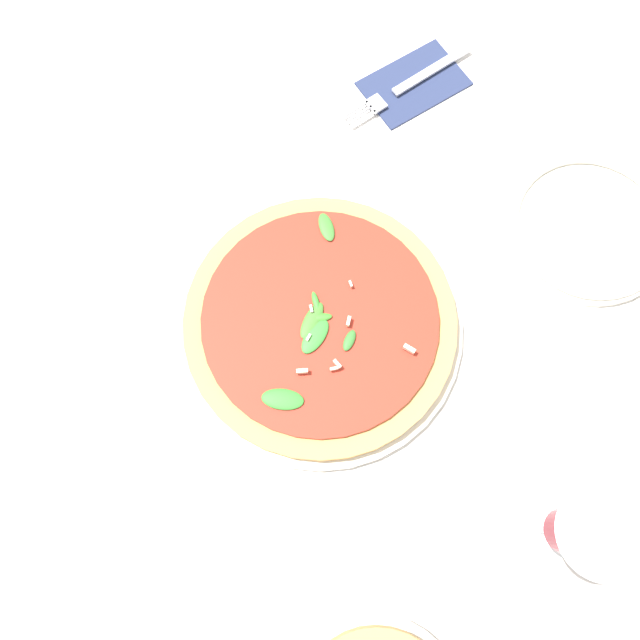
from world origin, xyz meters
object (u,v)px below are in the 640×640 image
object	(u,v)px
fork	(410,83)
side_plate_white	(590,228)
pizza_arugula_main	(320,323)
wine_glass	(579,532)

from	to	relation	value
fork	side_plate_white	size ratio (longest dim) A/B	1.02
pizza_arugula_main	side_plate_white	distance (m)	0.36
pizza_arugula_main	wine_glass	size ratio (longest dim) A/B	2.02
wine_glass	fork	bearing A→B (deg)	-112.63
pizza_arugula_main	side_plate_white	bearing A→B (deg)	166.96
wine_glass	side_plate_white	world-z (taller)	wine_glass
wine_glass	fork	xyz separation A→B (m)	(-0.23, -0.54, -0.11)
wine_glass	fork	size ratio (longest dim) A/B	0.80
wine_glass	side_plate_white	xyz separation A→B (m)	(-0.29, -0.24, -0.11)
side_plate_white	wine_glass	bearing A→B (deg)	40.28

